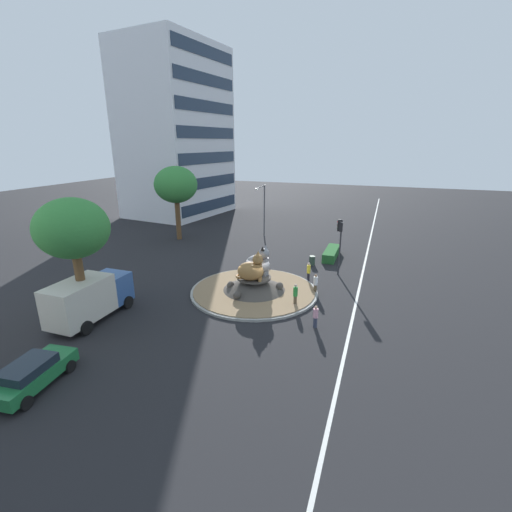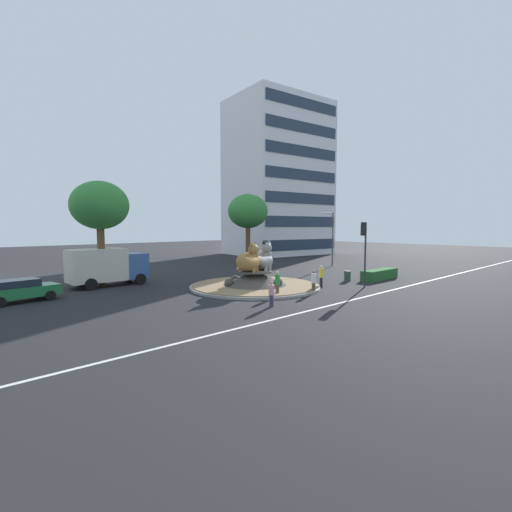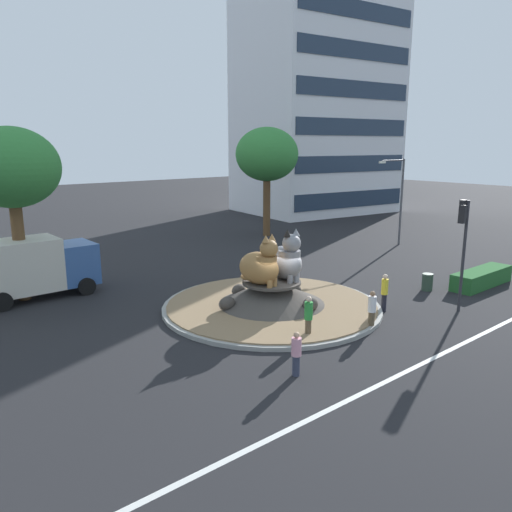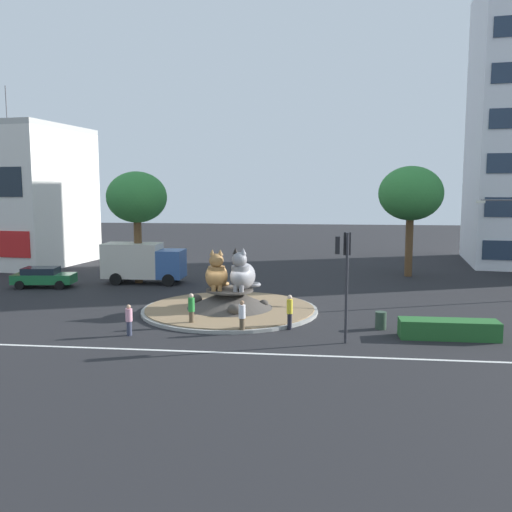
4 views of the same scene
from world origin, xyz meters
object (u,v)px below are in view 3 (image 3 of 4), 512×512
at_px(streetlight_arm, 399,194).
at_px(delivery_box_truck, 30,266).
at_px(cat_statue_tabby, 261,266).
at_px(office_tower, 317,94).
at_px(pedestrian_yellow_shirt, 385,291).
at_px(litter_bin, 427,282).
at_px(pedestrian_pink_shirt, 296,353).
at_px(pedestrian_green_shirt, 308,316).
at_px(cat_statue_grey, 286,260).
at_px(second_tree_near_tower, 267,155).
at_px(broadleaf_tree_behind_island, 11,169).
at_px(pedestrian_white_shirt, 372,309).
at_px(traffic_light_mast, 463,231).

bearing_deg(streetlight_arm, delivery_box_truck, -4.74).
distance_m(cat_statue_tabby, office_tower, 38.08).
bearing_deg(pedestrian_yellow_shirt, litter_bin, 149.98).
xyz_separation_m(pedestrian_pink_shirt, litter_bin, (12.30, 2.70, -0.36)).
bearing_deg(pedestrian_green_shirt, cat_statue_grey, 131.52).
bearing_deg(pedestrian_pink_shirt, office_tower, 178.06).
relative_size(second_tree_near_tower, pedestrian_yellow_shirt, 5.01).
height_order(streetlight_arm, pedestrian_green_shirt, streetlight_arm).
relative_size(broadleaf_tree_behind_island, streetlight_arm, 1.29).
bearing_deg(streetlight_arm, broadleaf_tree_behind_island, -4.87).
bearing_deg(cat_statue_tabby, delivery_box_truck, -151.50).
bearing_deg(pedestrian_yellow_shirt, pedestrian_green_shirt, -36.45).
height_order(office_tower, pedestrian_pink_shirt, office_tower).
height_order(delivery_box_truck, litter_bin, delivery_box_truck).
bearing_deg(pedestrian_green_shirt, pedestrian_white_shirt, 53.43).
bearing_deg(traffic_light_mast, second_tree_near_tower, -18.46).
bearing_deg(delivery_box_truck, litter_bin, -36.25).
distance_m(streetlight_arm, delivery_box_truck, 25.78).
xyz_separation_m(pedestrian_green_shirt, pedestrian_white_shirt, (2.78, -0.95, -0.07)).
bearing_deg(cat_statue_tabby, pedestrian_white_shirt, 13.87).
height_order(office_tower, streetlight_arm, office_tower).
relative_size(cat_statue_tabby, pedestrian_yellow_shirt, 1.39).
height_order(broadleaf_tree_behind_island, streetlight_arm, broadleaf_tree_behind_island).
height_order(pedestrian_pink_shirt, pedestrian_yellow_shirt, pedestrian_yellow_shirt).
height_order(cat_statue_grey, delivery_box_truck, cat_statue_grey).
xyz_separation_m(pedestrian_white_shirt, delivery_box_truck, (-9.54, 13.53, 0.77)).
height_order(pedestrian_pink_shirt, litter_bin, pedestrian_pink_shirt).
bearing_deg(delivery_box_truck, office_tower, 21.87).
relative_size(streetlight_arm, pedestrian_yellow_shirt, 3.65).
height_order(streetlight_arm, delivery_box_truck, streetlight_arm).
xyz_separation_m(pedestrian_pink_shirt, pedestrian_white_shirt, (5.40, 1.05, 0.07)).
distance_m(traffic_light_mast, pedestrian_yellow_shirt, 4.38).
xyz_separation_m(pedestrian_pink_shirt, pedestrian_green_shirt, (2.62, 2.00, 0.13)).
height_order(cat_statue_grey, traffic_light_mast, traffic_light_mast).
distance_m(broadleaf_tree_behind_island, pedestrian_white_shirt, 17.74).
height_order(traffic_light_mast, broadleaf_tree_behind_island, broadleaf_tree_behind_island).
bearing_deg(cat_statue_tabby, second_tree_near_tower, 127.12).
relative_size(traffic_light_mast, pedestrian_yellow_shirt, 2.89).
bearing_deg(broadleaf_tree_behind_island, delivery_box_truck, -17.31).
relative_size(broadleaf_tree_behind_island, pedestrian_white_shirt, 5.07).
bearing_deg(streetlight_arm, pedestrian_white_shirt, 35.31).
height_order(traffic_light_mast, pedestrian_white_shirt, traffic_light_mast).
height_order(cat_statue_tabby, pedestrian_yellow_shirt, cat_statue_tabby).
xyz_separation_m(delivery_box_truck, litter_bin, (16.44, -11.89, -1.19)).
bearing_deg(litter_bin, traffic_light_mast, -126.16).
distance_m(traffic_light_mast, pedestrian_green_shirt, 8.44).
distance_m(traffic_light_mast, second_tree_near_tower, 21.41).
bearing_deg(pedestrian_green_shirt, pedestrian_yellow_shirt, 73.35).
bearing_deg(broadleaf_tree_behind_island, cat_statue_grey, -44.45).
distance_m(pedestrian_pink_shirt, litter_bin, 12.60).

